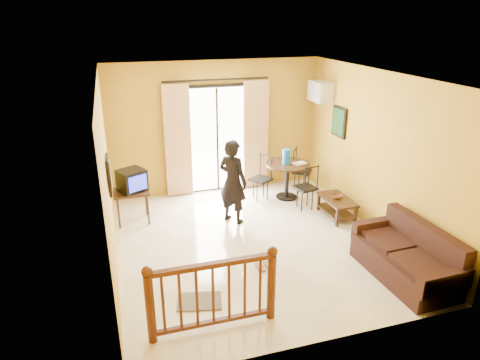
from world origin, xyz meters
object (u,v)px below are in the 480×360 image
object	(u,v)px
television	(132,180)
coffee_table	(337,204)
sofa	(408,258)
standing_person	(233,182)
dining_table	(287,170)

from	to	relation	value
television	coffee_table	size ratio (longest dim) A/B	0.69
sofa	standing_person	size ratio (longest dim) A/B	1.10
dining_table	sofa	distance (m)	3.30
dining_table	standing_person	bearing A→B (deg)	-152.38
coffee_table	standing_person	distance (m)	2.07
dining_table	standing_person	world-z (taller)	standing_person
dining_table	coffee_table	bearing A→B (deg)	-63.68
television	standing_person	distance (m)	1.84
television	dining_table	bearing A→B (deg)	-23.16
coffee_table	standing_person	world-z (taller)	standing_person
television	coffee_table	world-z (taller)	television
television	standing_person	size ratio (longest dim) A/B	0.37
television	standing_person	world-z (taller)	standing_person
television	dining_table	world-z (taller)	television
coffee_table	sofa	size ratio (longest dim) A/B	0.48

